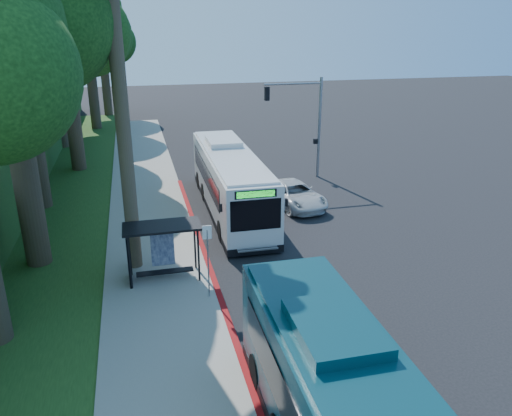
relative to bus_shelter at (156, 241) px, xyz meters
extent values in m
plane|color=black|center=(7.26, 2.86, -1.81)|extent=(140.00, 140.00, 0.00)
cube|color=gray|center=(-0.04, 2.86, -1.75)|extent=(4.50, 70.00, 0.12)
cube|color=maroon|center=(2.26, -1.14, -1.74)|extent=(0.25, 30.00, 0.13)
cube|color=#234719|center=(-5.74, 7.86, -1.78)|extent=(8.00, 70.00, 0.06)
cube|color=black|center=(0.26, -0.14, 0.69)|extent=(3.20, 1.50, 0.10)
cube|color=black|center=(-1.19, -0.14, -0.61)|extent=(0.06, 1.30, 2.20)
cube|color=navy|center=(0.26, 0.56, -0.56)|extent=(1.00, 0.12, 1.70)
cube|color=black|center=(0.26, -0.24, -1.36)|extent=(2.40, 0.40, 0.06)
cube|color=black|center=(-1.14, 0.46, -0.61)|extent=(0.08, 0.08, 2.40)
cube|color=black|center=(1.66, 0.46, -0.61)|extent=(0.08, 0.08, 2.40)
cube|color=black|center=(-1.14, -0.74, -0.61)|extent=(0.08, 0.08, 2.40)
cube|color=black|center=(1.66, -0.74, -0.61)|extent=(0.08, 0.08, 2.40)
cylinder|color=gray|center=(1.86, -2.14, -0.31)|extent=(0.06, 0.06, 3.00)
cube|color=white|center=(1.86, -2.14, 1.09)|extent=(0.35, 0.04, 0.55)
cylinder|color=gray|center=(12.06, 12.86, 1.69)|extent=(0.20, 0.20, 7.00)
cylinder|color=gray|center=(10.06, 12.86, 4.79)|extent=(4.00, 0.14, 0.14)
cube|color=black|center=(8.26, 12.86, 4.19)|extent=(0.30, 0.30, 0.90)
cube|color=black|center=(11.81, 12.86, 0.79)|extent=(0.25, 0.25, 0.35)
cylinder|color=#4C3F2D|center=(-0.94, 1.36, 4.69)|extent=(0.60, 0.60, 13.00)
cylinder|color=#382B1E|center=(-5.24, 2.86, 3.44)|extent=(1.10, 1.10, 10.50)
sphere|color=black|center=(-3.64, 1.66, 8.69)|extent=(5.60, 5.60, 5.60)
cylinder|color=#382B1E|center=(-6.24, 10.86, 4.14)|extent=(1.18, 1.18, 11.90)
cylinder|color=#382B1E|center=(-4.74, 18.86, 3.09)|extent=(1.06, 1.06, 9.80)
sphere|color=black|center=(-4.74, 18.86, 9.11)|extent=(8.40, 8.40, 8.40)
sphere|color=black|center=(-3.06, 17.60, 7.99)|extent=(5.88, 5.88, 5.88)
sphere|color=black|center=(-6.21, 20.33, 8.27)|extent=(5.46, 5.46, 5.46)
cylinder|color=#382B1E|center=(-6.74, 26.86, 3.79)|extent=(1.14, 1.14, 11.20)
sphere|color=black|center=(-4.82, 25.42, 9.39)|extent=(6.72, 6.72, 6.72)
sphere|color=black|center=(-8.42, 28.54, 9.71)|extent=(6.24, 6.24, 6.24)
cylinder|color=#382B1E|center=(-4.24, 34.86, 2.74)|extent=(1.02, 1.02, 9.10)
sphere|color=black|center=(-4.24, 34.86, 8.33)|extent=(8.00, 8.00, 8.00)
sphere|color=black|center=(-2.64, 33.66, 7.29)|extent=(5.60, 5.60, 5.60)
sphere|color=black|center=(-5.64, 36.26, 7.55)|extent=(5.20, 5.20, 5.20)
cylinder|color=#382B1E|center=(-3.24, 42.86, 2.39)|extent=(0.98, 0.98, 8.40)
sphere|color=black|center=(-3.24, 42.86, 7.55)|extent=(7.00, 7.00, 7.00)
sphere|color=black|center=(-1.84, 41.81, 6.59)|extent=(4.90, 4.90, 4.90)
sphere|color=black|center=(-4.47, 44.08, 6.83)|extent=(4.55, 4.55, 4.55)
cube|color=silver|center=(4.66, 7.50, 0.09)|extent=(2.87, 12.84, 3.04)
cube|color=black|center=(4.66, 7.50, -1.49)|extent=(2.90, 12.90, 0.37)
cube|color=black|center=(4.66, 8.03, 0.38)|extent=(2.90, 10.02, 1.17)
cube|color=black|center=(4.58, 1.15, 0.33)|extent=(2.40, 0.16, 1.49)
cube|color=black|center=(4.73, 13.85, 0.43)|extent=(2.18, 0.15, 1.07)
cube|color=#19E533|center=(4.58, 1.14, 1.34)|extent=(1.77, 0.13, 0.30)
cube|color=silver|center=(4.66, 7.50, 1.66)|extent=(2.65, 12.19, 0.13)
cube|color=silver|center=(4.68, 9.64, 1.84)|extent=(1.94, 2.69, 0.37)
cylinder|color=black|center=(3.37, 3.42, -1.27)|extent=(0.33, 1.07, 1.07)
cylinder|color=black|center=(5.84, 3.39, -1.27)|extent=(0.33, 1.07, 1.07)
cylinder|color=black|center=(3.48, 12.38, -1.27)|extent=(0.33, 1.07, 1.07)
cylinder|color=black|center=(5.95, 12.35, -1.27)|extent=(0.33, 1.07, 1.07)
cube|color=black|center=(3.72, -6.10, 0.41)|extent=(2.15, 0.15, 1.05)
cube|color=#0B343D|center=(3.66, -12.37, 1.62)|extent=(2.58, 12.04, 0.13)
cube|color=#0B343D|center=(3.68, -10.26, 1.80)|extent=(1.91, 2.65, 0.37)
cylinder|color=black|center=(2.49, -7.55, -1.28)|extent=(0.33, 1.06, 1.05)
cylinder|color=black|center=(4.92, -7.58, -1.28)|extent=(0.33, 1.06, 1.05)
imported|color=beige|center=(8.55, 7.44, -1.09)|extent=(3.20, 5.47, 1.43)
camera|label=1|loc=(-0.55, -19.58, 8.59)|focal=35.00mm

